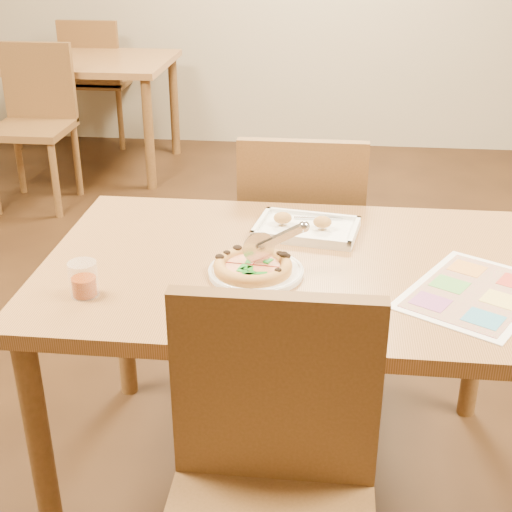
# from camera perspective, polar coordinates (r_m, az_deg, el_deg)

# --- Properties ---
(room) EXTENTS (7.00, 7.00, 7.00)m
(room) POSITION_cam_1_polar(r_m,az_deg,el_deg) (1.69, 3.37, 19.06)
(room) COLOR #321D0D
(room) RESTS_ON ground
(dining_table) EXTENTS (1.30, 0.85, 0.72)m
(dining_table) POSITION_cam_1_polar(r_m,az_deg,el_deg) (1.91, 2.82, -2.81)
(dining_table) COLOR #98653C
(dining_table) RESTS_ON ground
(chair_near) EXTENTS (0.42, 0.42, 0.47)m
(chair_near) POSITION_cam_1_polar(r_m,az_deg,el_deg) (1.45, 1.21, -16.54)
(chair_near) COLOR brown
(chair_near) RESTS_ON ground
(chair_far) EXTENTS (0.42, 0.42, 0.47)m
(chair_far) POSITION_cam_1_polar(r_m,az_deg,el_deg) (2.48, 3.66, 2.38)
(chair_far) COLOR brown
(chair_far) RESTS_ON ground
(bg_table) EXTENTS (1.30, 0.85, 0.72)m
(bg_table) POSITION_cam_1_polar(r_m,az_deg,el_deg) (4.87, -14.68, 14.06)
(bg_table) COLOR #98653C
(bg_table) RESTS_ON ground
(bg_chair_near) EXTENTS (0.42, 0.42, 0.47)m
(bg_chair_near) POSITION_cam_1_polar(r_m,az_deg,el_deg) (4.34, -17.27, 11.47)
(bg_chair_near) COLOR brown
(bg_chair_near) RESTS_ON ground
(bg_chair_far) EXTENTS (0.42, 0.42, 0.47)m
(bg_chair_far) POSITION_cam_1_polar(r_m,az_deg,el_deg) (5.34, -12.76, 14.48)
(bg_chair_far) COLOR brown
(bg_chair_far) RESTS_ON ground
(plate) EXTENTS (0.32, 0.32, 0.01)m
(plate) POSITION_cam_1_polar(r_m,az_deg,el_deg) (1.80, -0.00, -1.25)
(plate) COLOR white
(plate) RESTS_ON dining_table
(pizza) EXTENTS (0.20, 0.20, 0.03)m
(pizza) POSITION_cam_1_polar(r_m,az_deg,el_deg) (1.79, -0.25, -0.82)
(pizza) COLOR gold
(pizza) RESTS_ON plate
(pizza_cutter) EXTENTS (0.16, 0.07, 0.09)m
(pizza_cutter) POSITION_cam_1_polar(r_m,az_deg,el_deg) (1.79, 1.43, 1.22)
(pizza_cutter) COLOR silver
(pizza_cutter) RESTS_ON pizza
(appetizer_tray) EXTENTS (0.31, 0.24, 0.05)m
(appetizer_tray) POSITION_cam_1_polar(r_m,az_deg,el_deg) (2.04, 4.02, 2.20)
(appetizer_tray) COLOR white
(appetizer_tray) RESTS_ON dining_table
(glass_tumbler) EXTENTS (0.07, 0.07, 0.09)m
(glass_tumbler) POSITION_cam_1_polar(r_m,az_deg,el_deg) (1.74, -13.62, -1.95)
(glass_tumbler) COLOR #8D330A
(glass_tumbler) RESTS_ON dining_table
(menu) EXTENTS (0.43, 0.47, 0.00)m
(menu) POSITION_cam_1_polar(r_m,az_deg,el_deg) (1.79, 17.10, -2.82)
(menu) COLOR white
(menu) RESTS_ON dining_table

